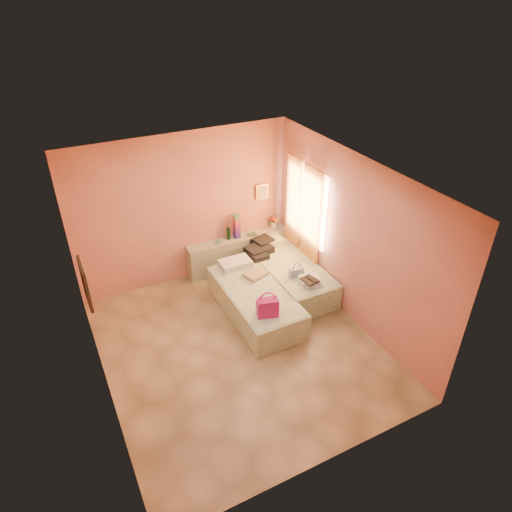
{
  "coord_description": "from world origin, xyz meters",
  "views": [
    {
      "loc": [
        -2.17,
        -4.84,
        5.02
      ],
      "look_at": [
        0.73,
        0.85,
        1.0
      ],
      "focal_mm": 32.0,
      "sensor_mm": 36.0,
      "label": 1
    }
  ],
  "objects_px": {
    "headboard_ledge": "(238,252)",
    "flower_vase": "(274,220)",
    "blue_handbag": "(296,272)",
    "towel_stack": "(311,281)",
    "bed_right": "(288,275)",
    "green_book": "(252,235)",
    "bed_left": "(255,302)",
    "water_bottle": "(228,233)",
    "magenta_handbag": "(267,307)"
  },
  "relations": [
    {
      "from": "headboard_ledge",
      "to": "flower_vase",
      "type": "bearing_deg",
      "value": 5.21
    },
    {
      "from": "blue_handbag",
      "to": "towel_stack",
      "type": "bearing_deg",
      "value": -69.12
    },
    {
      "from": "headboard_ledge",
      "to": "flower_vase",
      "type": "height_order",
      "value": "flower_vase"
    },
    {
      "from": "bed_right",
      "to": "green_book",
      "type": "bearing_deg",
      "value": 103.3
    },
    {
      "from": "bed_left",
      "to": "bed_right",
      "type": "relative_size",
      "value": 1.0
    },
    {
      "from": "towel_stack",
      "to": "green_book",
      "type": "bearing_deg",
      "value": 98.79
    },
    {
      "from": "headboard_ledge",
      "to": "water_bottle",
      "type": "bearing_deg",
      "value": 168.3
    },
    {
      "from": "bed_right",
      "to": "towel_stack",
      "type": "height_order",
      "value": "towel_stack"
    },
    {
      "from": "headboard_ledge",
      "to": "bed_right",
      "type": "height_order",
      "value": "headboard_ledge"
    },
    {
      "from": "water_bottle",
      "to": "towel_stack",
      "type": "relative_size",
      "value": 0.71
    },
    {
      "from": "headboard_ledge",
      "to": "green_book",
      "type": "relative_size",
      "value": 12.99
    },
    {
      "from": "headboard_ledge",
      "to": "green_book",
      "type": "bearing_deg",
      "value": -6.85
    },
    {
      "from": "headboard_ledge",
      "to": "flower_vase",
      "type": "relative_size",
      "value": 7.27
    },
    {
      "from": "bed_left",
      "to": "magenta_handbag",
      "type": "distance_m",
      "value": 0.79
    },
    {
      "from": "bed_left",
      "to": "flower_vase",
      "type": "height_order",
      "value": "flower_vase"
    },
    {
      "from": "headboard_ledge",
      "to": "towel_stack",
      "type": "height_order",
      "value": "headboard_ledge"
    },
    {
      "from": "bed_right",
      "to": "bed_left",
      "type": "bearing_deg",
      "value": -154.73
    },
    {
      "from": "blue_handbag",
      "to": "green_book",
      "type": "bearing_deg",
      "value": 98.51
    },
    {
      "from": "green_book",
      "to": "towel_stack",
      "type": "height_order",
      "value": "green_book"
    },
    {
      "from": "towel_stack",
      "to": "blue_handbag",
      "type": "bearing_deg",
      "value": 108.83
    },
    {
      "from": "magenta_handbag",
      "to": "blue_handbag",
      "type": "bearing_deg",
      "value": 52.77
    },
    {
      "from": "headboard_ledge",
      "to": "flower_vase",
      "type": "distance_m",
      "value": 0.95
    },
    {
      "from": "headboard_ledge",
      "to": "bed_right",
      "type": "distance_m",
      "value": 1.18
    },
    {
      "from": "green_book",
      "to": "magenta_handbag",
      "type": "xyz_separation_m",
      "value": [
        -0.79,
        -2.11,
        -0.01
      ]
    },
    {
      "from": "headboard_ledge",
      "to": "water_bottle",
      "type": "distance_m",
      "value": 0.49
    },
    {
      "from": "green_book",
      "to": "bed_right",
      "type": "bearing_deg",
      "value": -69.56
    },
    {
      "from": "flower_vase",
      "to": "blue_handbag",
      "type": "relative_size",
      "value": 1.14
    },
    {
      "from": "magenta_handbag",
      "to": "green_book",
      "type": "bearing_deg",
      "value": 85.41
    },
    {
      "from": "bed_right",
      "to": "water_bottle",
      "type": "distance_m",
      "value": 1.4
    },
    {
      "from": "blue_handbag",
      "to": "towel_stack",
      "type": "xyz_separation_m",
      "value": [
        0.11,
        -0.31,
        -0.03
      ]
    },
    {
      "from": "green_book",
      "to": "water_bottle",
      "type": "bearing_deg",
      "value": 178.54
    },
    {
      "from": "headboard_ledge",
      "to": "bed_right",
      "type": "xyz_separation_m",
      "value": [
        0.52,
        -1.05,
        -0.08
      ]
    },
    {
      "from": "bed_left",
      "to": "blue_handbag",
      "type": "bearing_deg",
      "value": 3.01
    },
    {
      "from": "bed_left",
      "to": "bed_right",
      "type": "distance_m",
      "value": 0.99
    },
    {
      "from": "magenta_handbag",
      "to": "towel_stack",
      "type": "xyz_separation_m",
      "value": [
        1.06,
        0.4,
        -0.11
      ]
    },
    {
      "from": "green_book",
      "to": "towel_stack",
      "type": "distance_m",
      "value": 1.73
    },
    {
      "from": "flower_vase",
      "to": "magenta_handbag",
      "type": "distance_m",
      "value": 2.59
    },
    {
      "from": "green_book",
      "to": "blue_handbag",
      "type": "height_order",
      "value": "green_book"
    },
    {
      "from": "flower_vase",
      "to": "headboard_ledge",
      "type": "bearing_deg",
      "value": -174.79
    },
    {
      "from": "bed_right",
      "to": "water_bottle",
      "type": "height_order",
      "value": "water_bottle"
    },
    {
      "from": "headboard_ledge",
      "to": "water_bottle",
      "type": "relative_size",
      "value": 8.25
    },
    {
      "from": "headboard_ledge",
      "to": "water_bottle",
      "type": "xyz_separation_m",
      "value": [
        -0.18,
        0.04,
        0.45
      ]
    },
    {
      "from": "bed_right",
      "to": "towel_stack",
      "type": "xyz_separation_m",
      "value": [
        0.03,
        -0.69,
        0.3
      ]
    },
    {
      "from": "bed_left",
      "to": "water_bottle",
      "type": "xyz_separation_m",
      "value": [
        0.19,
        1.51,
        0.52
      ]
    },
    {
      "from": "flower_vase",
      "to": "towel_stack",
      "type": "relative_size",
      "value": 0.81
    },
    {
      "from": "flower_vase",
      "to": "magenta_handbag",
      "type": "relative_size",
      "value": 0.85
    },
    {
      "from": "water_bottle",
      "to": "flower_vase",
      "type": "height_order",
      "value": "flower_vase"
    },
    {
      "from": "bed_left",
      "to": "magenta_handbag",
      "type": "height_order",
      "value": "magenta_handbag"
    },
    {
      "from": "flower_vase",
      "to": "magenta_handbag",
      "type": "height_order",
      "value": "flower_vase"
    },
    {
      "from": "green_book",
      "to": "flower_vase",
      "type": "distance_m",
      "value": 0.57
    }
  ]
}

